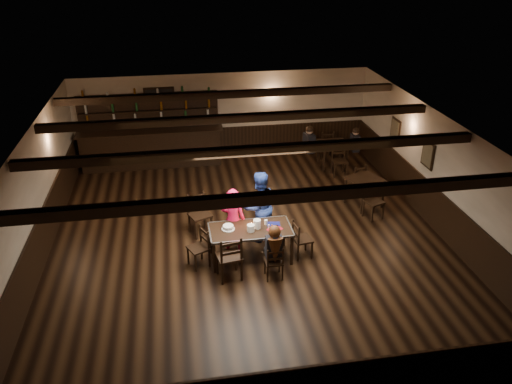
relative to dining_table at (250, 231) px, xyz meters
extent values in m
plane|color=black|center=(0.08, 0.82, -0.68)|extent=(10.00, 10.00, 0.00)
cube|color=beige|center=(0.08, 5.82, 0.67)|extent=(9.00, 0.02, 2.70)
cube|color=beige|center=(0.08, -4.18, 0.67)|extent=(9.00, 0.02, 2.70)
cube|color=beige|center=(-4.42, 0.82, 0.67)|extent=(0.02, 10.00, 2.70)
cube|color=beige|center=(4.58, 0.82, 0.67)|extent=(0.02, 10.00, 2.70)
cube|color=silver|center=(0.08, 0.82, 2.02)|extent=(9.00, 10.00, 0.02)
cube|color=black|center=(0.08, 5.79, -0.18)|extent=(9.00, 0.04, 1.00)
cube|color=black|center=(-4.39, 0.82, -0.18)|extent=(0.04, 10.00, 1.00)
cube|color=black|center=(4.55, 0.82, -0.18)|extent=(0.04, 10.00, 1.00)
cube|color=black|center=(-1.82, 5.79, 1.17)|extent=(0.90, 0.03, 1.00)
cube|color=black|center=(-1.82, 5.77, 1.17)|extent=(0.80, 0.02, 0.90)
cube|color=black|center=(4.55, 1.32, 0.92)|extent=(0.03, 0.55, 0.65)
cube|color=#72664C|center=(4.53, 1.32, 0.92)|extent=(0.02, 0.45, 0.55)
cube|color=black|center=(4.55, 3.22, 0.87)|extent=(0.03, 0.55, 0.65)
cube|color=#72664C|center=(4.53, 3.22, 0.87)|extent=(0.02, 0.45, 0.55)
cube|color=black|center=(0.08, -2.18, 1.92)|extent=(8.90, 0.18, 0.18)
cube|color=black|center=(0.08, -0.18, 1.92)|extent=(8.90, 0.18, 0.18)
cube|color=black|center=(0.08, 1.82, 1.92)|extent=(8.90, 0.18, 0.18)
cube|color=black|center=(0.08, 3.82, 1.92)|extent=(8.90, 0.18, 0.18)
cube|color=black|center=(-0.81, -0.39, -0.33)|extent=(0.06, 0.06, 0.71)
cube|color=black|center=(-0.82, 0.37, -0.33)|extent=(0.06, 0.06, 0.71)
cube|color=black|center=(0.82, -0.37, -0.33)|extent=(0.06, 0.06, 0.71)
cube|color=black|center=(0.81, 0.39, -0.33)|extent=(0.06, 0.06, 0.71)
cube|color=black|center=(0.00, 0.00, 0.04)|extent=(1.76, 0.89, 0.04)
cube|color=#A5A8AD|center=(0.00, 0.42, 0.04)|extent=(1.75, 0.04, 0.05)
cube|color=#A5A8AD|center=(0.00, -0.42, 0.04)|extent=(1.75, 0.04, 0.05)
cube|color=#A5A8AD|center=(0.86, 0.01, 0.04)|extent=(0.04, 0.88, 0.05)
cube|color=#A5A8AD|center=(-0.86, -0.01, 0.04)|extent=(0.04, 0.88, 0.05)
cube|color=black|center=(-0.37, -0.38, -0.44)|extent=(0.05, 0.05, 0.49)
cube|color=black|center=(-0.30, -0.76, -0.44)|extent=(0.05, 0.05, 0.49)
cube|color=black|center=(-0.77, -0.45, -0.44)|extent=(0.05, 0.05, 0.49)
cube|color=black|center=(-0.70, -0.82, -0.44)|extent=(0.05, 0.05, 0.49)
cube|color=black|center=(-0.53, -0.60, -0.17)|extent=(0.54, 0.52, 0.05)
cube|color=black|center=(-0.50, -0.79, 0.08)|extent=(0.47, 0.12, 0.51)
cube|color=black|center=(-0.50, -0.79, 0.03)|extent=(0.41, 0.09, 0.06)
cube|color=black|center=(-0.50, -0.79, 0.23)|extent=(0.41, 0.09, 0.06)
cube|color=black|center=(0.51, -0.60, -0.50)|extent=(0.03, 0.03, 0.37)
cube|color=black|center=(0.51, -0.89, -0.50)|extent=(0.03, 0.03, 0.37)
cube|color=black|center=(0.21, -0.60, -0.50)|extent=(0.03, 0.03, 0.37)
cube|color=black|center=(0.21, -0.89, -0.50)|extent=(0.03, 0.03, 0.37)
cube|color=black|center=(0.36, -0.75, -0.30)|extent=(0.36, 0.34, 0.03)
cube|color=black|center=(0.36, -0.89, -0.11)|extent=(0.36, 0.03, 0.38)
cube|color=black|center=(0.36, -0.89, -0.15)|extent=(0.31, 0.02, 0.04)
cube|color=black|center=(0.36, -0.89, 0.01)|extent=(0.31, 0.02, 0.04)
cube|color=black|center=(-1.34, 0.02, -0.48)|extent=(0.04, 0.04, 0.41)
cube|color=black|center=(-1.05, 0.15, -0.48)|extent=(0.04, 0.04, 0.41)
cube|color=black|center=(-1.20, -0.30, -0.48)|extent=(0.04, 0.04, 0.41)
cube|color=black|center=(-0.90, -0.16, -0.48)|extent=(0.04, 0.04, 0.41)
cube|color=black|center=(-1.12, -0.07, -0.25)|extent=(0.52, 0.53, 0.04)
cube|color=black|center=(-0.98, 0.00, -0.04)|extent=(0.20, 0.38, 0.43)
cube|color=black|center=(-0.98, 0.00, -0.08)|extent=(0.17, 0.32, 0.05)
cube|color=black|center=(-0.98, 0.00, 0.09)|extent=(0.17, 0.32, 0.05)
cube|color=black|center=(1.31, -0.22, -0.48)|extent=(0.04, 0.04, 0.41)
cube|color=black|center=(0.99, -0.27, -0.48)|extent=(0.04, 0.04, 0.41)
cube|color=black|center=(1.26, 0.12, -0.48)|extent=(0.04, 0.04, 0.41)
cube|color=black|center=(0.94, 0.07, -0.48)|extent=(0.04, 0.04, 0.41)
cube|color=black|center=(1.13, -0.08, -0.26)|extent=(0.43, 0.45, 0.04)
cube|color=black|center=(0.97, -0.10, -0.04)|extent=(0.09, 0.40, 0.43)
cube|color=black|center=(0.97, -0.10, -0.09)|extent=(0.07, 0.34, 0.05)
cube|color=black|center=(0.97, -0.10, 0.08)|extent=(0.07, 0.34, 0.05)
cube|color=black|center=(-1.11, 0.97, -0.45)|extent=(0.05, 0.05, 0.48)
cube|color=black|center=(-1.25, 1.32, -0.45)|extent=(0.05, 0.05, 0.48)
cube|color=black|center=(-0.74, 1.12, -0.45)|extent=(0.05, 0.05, 0.48)
cube|color=black|center=(-0.88, 1.47, -0.45)|extent=(0.05, 0.05, 0.48)
cube|color=black|center=(-1.00, 1.22, -0.19)|extent=(0.59, 0.58, 0.04)
cube|color=black|center=(-1.07, 1.40, 0.06)|extent=(0.45, 0.21, 0.50)
cube|color=black|center=(-1.07, 1.40, 0.01)|extent=(0.38, 0.17, 0.06)
cube|color=black|center=(-1.07, 1.40, 0.21)|extent=(0.38, 0.17, 0.06)
imported|color=red|center=(-0.31, 0.47, 0.06)|extent=(0.63, 0.52, 1.49)
imported|color=navy|center=(0.32, 0.78, 0.16)|extent=(0.98, 0.86, 1.68)
cube|color=black|center=(0.36, -0.63, -0.17)|extent=(0.31, 0.31, 0.12)
cube|color=black|center=(0.36, -0.75, 0.05)|extent=(0.33, 0.19, 0.46)
cylinder|color=black|center=(0.36, -0.75, 0.27)|extent=(0.10, 0.33, 0.33)
sphere|color=#D8A384|center=(0.36, -0.75, 0.41)|extent=(0.20, 0.20, 0.20)
sphere|color=#391A0C|center=(0.36, -0.77, 0.42)|extent=(0.25, 0.25, 0.25)
cone|color=#391A0C|center=(0.36, -0.87, 0.04)|extent=(0.19, 0.19, 0.58)
cylinder|color=white|center=(-0.47, 0.06, 0.08)|extent=(0.28, 0.28, 0.01)
cylinder|color=white|center=(-0.47, 0.06, 0.12)|extent=(0.23, 0.23, 0.08)
cylinder|color=silver|center=(-0.47, 0.06, 0.10)|extent=(0.24, 0.24, 0.04)
cylinder|color=white|center=(-0.01, -0.10, 0.14)|extent=(0.16, 0.16, 0.15)
cylinder|color=white|center=(0.15, 0.02, 0.16)|extent=(0.16, 0.16, 0.19)
cylinder|color=#A5A8AD|center=(0.04, 0.14, 0.08)|extent=(0.05, 0.05, 0.03)
sphere|color=orange|center=(0.04, 0.14, 0.11)|extent=(0.03, 0.03, 0.03)
cylinder|color=silver|center=(0.39, -0.03, 0.11)|extent=(0.03, 0.03, 0.08)
cylinder|color=#A5A8AD|center=(0.45, -0.05, 0.11)|extent=(0.04, 0.04, 0.09)
cylinder|color=silver|center=(0.36, 0.12, 0.12)|extent=(0.07, 0.07, 0.11)
cube|color=maroon|center=(0.51, -0.10, 0.07)|extent=(0.38, 0.34, 0.00)
cube|color=#101150|center=(0.52, 0.11, 0.07)|extent=(0.30, 0.23, 0.00)
cube|color=black|center=(-2.17, 5.47, -0.13)|extent=(4.13, 0.60, 1.10)
cube|color=black|center=(-2.17, 5.47, 0.44)|extent=(4.33, 0.70, 0.05)
cube|color=black|center=(-2.17, 5.74, 0.42)|extent=(4.13, 0.10, 2.20)
cube|color=black|center=(-2.17, 5.64, 0.67)|extent=(4.03, 0.22, 0.03)
cube|color=black|center=(-2.17, 5.64, 1.02)|extent=(4.03, 0.22, 0.03)
cube|color=black|center=(-2.17, 5.64, 1.37)|extent=(4.03, 0.22, 0.03)
cube|color=black|center=(3.29, 1.95, 0.05)|extent=(1.06, 1.06, 0.04)
cube|color=black|center=(3.08, 1.52, -0.33)|extent=(0.05, 0.05, 0.71)
cube|color=black|center=(2.86, 2.16, -0.33)|extent=(0.05, 0.05, 0.71)
cube|color=black|center=(3.73, 1.74, -0.33)|extent=(0.05, 0.05, 0.71)
cube|color=black|center=(3.50, 2.39, -0.33)|extent=(0.05, 0.05, 0.71)
cube|color=black|center=(3.24, 4.55, 0.05)|extent=(0.89, 0.89, 0.04)
cube|color=black|center=(2.88, 4.20, -0.33)|extent=(0.05, 0.05, 0.71)
cube|color=black|center=(2.90, 4.91, -0.33)|extent=(0.05, 0.05, 0.71)
cube|color=black|center=(3.58, 4.18, -0.33)|extent=(0.05, 0.05, 0.71)
cube|color=black|center=(3.61, 4.89, -0.33)|extent=(0.05, 0.05, 0.71)
cube|color=black|center=(2.52, 4.67, 0.07)|extent=(0.31, 0.43, 0.57)
sphere|color=#D8A384|center=(2.52, 4.67, 0.46)|extent=(0.22, 0.22, 0.22)
sphere|color=black|center=(2.52, 4.67, 0.49)|extent=(0.23, 0.23, 0.23)
cube|color=black|center=(3.92, 4.54, 0.04)|extent=(0.22, 0.35, 0.51)
sphere|color=#D8A384|center=(3.92, 4.54, 0.38)|extent=(0.20, 0.20, 0.20)
sphere|color=black|center=(3.92, 4.54, 0.41)|extent=(0.21, 0.21, 0.21)
camera|label=1|loc=(-1.38, -8.97, 5.50)|focal=35.00mm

